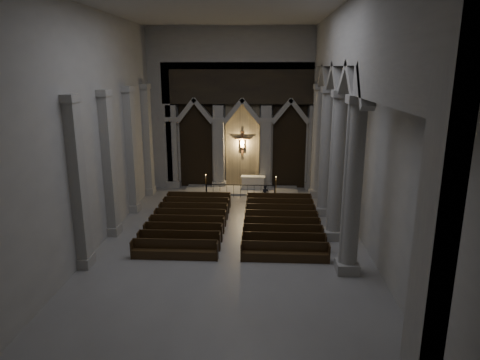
% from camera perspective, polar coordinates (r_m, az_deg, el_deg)
% --- Properties ---
extents(room, '(24.00, 24.10, 12.00)m').
position_cam_1_polar(room, '(20.81, -1.23, 10.58)').
color(room, gray).
rests_on(room, ground).
extents(sanctuary_wall, '(14.00, 0.77, 12.00)m').
position_cam_1_polar(sanctuary_wall, '(32.37, 0.31, 10.33)').
color(sanctuary_wall, '#A6A39B').
rests_on(sanctuary_wall, ground).
extents(right_arcade, '(1.00, 24.00, 12.00)m').
position_cam_1_polar(right_arcade, '(22.42, 13.47, 11.06)').
color(right_arcade, '#A6A39B').
rests_on(right_arcade, ground).
extents(left_pilasters, '(0.60, 13.00, 8.03)m').
position_cam_1_polar(left_pilasters, '(26.10, -15.56, 2.70)').
color(left_pilasters, '#A6A39B').
rests_on(left_pilasters, ground).
extents(sanctuary_step, '(8.50, 2.60, 0.15)m').
position_cam_1_polar(sanctuary_step, '(32.61, 0.21, -1.34)').
color(sanctuary_step, '#A6A39B').
rests_on(sanctuary_step, ground).
extents(altar, '(1.84, 0.74, 0.94)m').
position_cam_1_polar(altar, '(32.77, 1.74, -0.27)').
color(altar, silver).
rests_on(altar, sanctuary_step).
extents(altar_rail, '(5.04, 0.09, 0.99)m').
position_cam_1_polar(altar_rail, '(30.81, 0.06, -1.18)').
color(altar_rail, black).
rests_on(altar_rail, ground).
extents(candle_stand_left, '(0.27, 0.27, 1.61)m').
position_cam_1_polar(candle_stand_left, '(31.43, -4.57, -1.32)').
color(candle_stand_left, '#B28636').
rests_on(candle_stand_left, ground).
extents(candle_stand_right, '(0.26, 0.26, 1.56)m').
position_cam_1_polar(candle_stand_right, '(31.08, 4.80, -1.54)').
color(candle_stand_right, '#B28636').
rests_on(candle_stand_right, ground).
extents(pews, '(9.69, 8.70, 0.96)m').
position_cam_1_polar(pews, '(24.98, -0.69, -5.88)').
color(pews, black).
rests_on(pews, ground).
extents(worshipper, '(0.51, 0.36, 1.32)m').
position_cam_1_polar(worshipper, '(29.41, 3.38, -1.98)').
color(worshipper, black).
rests_on(worshipper, ground).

